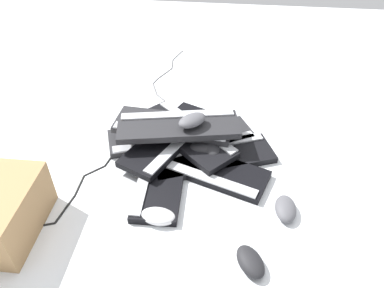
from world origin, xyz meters
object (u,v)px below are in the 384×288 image
Objects in this scene: keyboard_7 at (173,126)px; mouse_3 at (250,262)px; keyboard_0 at (213,157)px; mouse_0 at (173,128)px; keyboard_3 at (162,173)px; mouse_4 at (286,209)px; mouse_7 at (192,120)px; keyboard_1 at (198,141)px; mouse_1 at (210,147)px; keyboard_8 at (178,126)px; mouse_5 at (205,148)px; mouse_6 at (177,126)px; keyboard_5 at (170,138)px; keyboard_4 at (205,168)px; keyboard_2 at (166,136)px; keyboard_6 at (185,134)px; mouse_2 at (158,216)px.

keyboard_7 is 0.60m from mouse_3.
keyboard_0 is 4.22× the size of mouse_0.
keyboard_7 is at bearing 87.06° from keyboard_3.
mouse_4 is 1.00× the size of mouse_7.
mouse_1 is (0.05, -0.07, 0.04)m from keyboard_1.
mouse_5 is at bearing -25.63° from keyboard_8.
keyboard_5 is at bearing 58.27° from mouse_6.
keyboard_5 is (-0.14, 0.12, 0.03)m from keyboard_4.
mouse_5 is at bearing -20.64° from keyboard_5.
keyboard_7 is (0.01, 0.04, 0.03)m from keyboard_5.
mouse_3 is at bearing -58.43° from keyboard_2.
keyboard_7 reaches higher than keyboard_4.
keyboard_3 is 4.03× the size of mouse_1.
mouse_7 is at bearing 50.28° from mouse_4.
mouse_7 reaches higher than keyboard_6.
keyboard_1 is 1.04× the size of keyboard_3.
keyboard_4 is 1.01× the size of keyboard_5.
keyboard_2 is 0.07m from keyboard_7.
mouse_6 reaches higher than mouse_4.
keyboard_3 is 4.03× the size of mouse_2.
keyboard_8 reaches higher than keyboard_2.
keyboard_5 reaches higher than mouse_4.
mouse_7 reaches higher than mouse_1.
mouse_4 is at bearing 96.12° from mouse_7.
mouse_2 is at bearing 34.89° from mouse_7.
mouse_0 is 0.16m from mouse_1.
mouse_7 reaches higher than keyboard_3.
keyboard_4 is 0.27m from mouse_2.
mouse_0 reaches higher than mouse_1.
mouse_6 is at bearing -146.46° from mouse_1.
mouse_6 reaches higher than keyboard_2.
mouse_6 is at bearing -85.14° from mouse_2.
mouse_6 reaches higher than keyboard_5.
keyboard_7 reaches higher than keyboard_1.
mouse_5 is 0.14m from mouse_6.
keyboard_5 is 4.20× the size of mouse_1.
mouse_1 is at bearing -166.38° from mouse_5.
keyboard_5 is at bearing -175.29° from mouse_3.
keyboard_8 is 4.19× the size of mouse_5.
keyboard_6 is at bearing 178.35° from mouse_3.
keyboard_3 is 4.03× the size of mouse_7.
mouse_3 is (0.16, -0.36, 0.01)m from keyboard_4.
keyboard_3 is 0.18m from mouse_0.
mouse_3 is 0.53m from mouse_7.
mouse_4 is (0.40, -0.29, -0.06)m from mouse_0.
keyboard_2 is 0.62m from mouse_3.
keyboard_8 is 0.04m from mouse_6.
keyboard_4 is at bearing -44.30° from keyboard_2.
mouse_7 is (0.11, -0.06, 0.13)m from keyboard_2.
keyboard_0 is 1.00× the size of keyboard_2.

